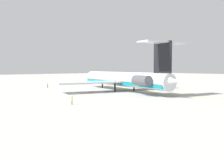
{
  "coord_description": "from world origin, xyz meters",
  "views": [
    {
      "loc": [
        -49.79,
        56.43,
        7.15
      ],
      "look_at": [
        5.85,
        10.52,
        3.13
      ],
      "focal_mm": 39.73,
      "sensor_mm": 36.0,
      "label": 1
    }
  ],
  "objects_px": {
    "ground_crew_portside": "(72,99)",
    "safety_cone_nose": "(136,84)",
    "main_jetliner": "(125,79)",
    "ground_crew_near_nose": "(144,82)",
    "ground_crew_near_tail": "(48,84)"
  },
  "relations": [
    {
      "from": "ground_crew_portside",
      "to": "safety_cone_nose",
      "type": "relative_size",
      "value": 3.08
    },
    {
      "from": "main_jetliner",
      "to": "safety_cone_nose",
      "type": "height_order",
      "value": "main_jetliner"
    },
    {
      "from": "ground_crew_near_nose",
      "to": "ground_crew_near_tail",
      "type": "relative_size",
      "value": 1.07
    },
    {
      "from": "ground_crew_near_nose",
      "to": "safety_cone_nose",
      "type": "height_order",
      "value": "ground_crew_near_nose"
    },
    {
      "from": "ground_crew_portside",
      "to": "ground_crew_near_tail",
      "type": "bearing_deg",
      "value": -91.41
    },
    {
      "from": "main_jetliner",
      "to": "safety_cone_nose",
      "type": "xyz_separation_m",
      "value": [
        19.47,
        -24.54,
        -3.36
      ]
    },
    {
      "from": "main_jetliner",
      "to": "safety_cone_nose",
      "type": "distance_m",
      "value": 31.5
    },
    {
      "from": "safety_cone_nose",
      "to": "ground_crew_near_tail",
      "type": "bearing_deg",
      "value": 78.07
    },
    {
      "from": "main_jetliner",
      "to": "ground_crew_near_nose",
      "type": "distance_m",
      "value": 30.92
    },
    {
      "from": "ground_crew_near_tail",
      "to": "safety_cone_nose",
      "type": "bearing_deg",
      "value": -33.5
    },
    {
      "from": "main_jetliner",
      "to": "ground_crew_near_tail",
      "type": "height_order",
      "value": "main_jetliner"
    },
    {
      "from": "ground_crew_near_nose",
      "to": "ground_crew_portside",
      "type": "height_order",
      "value": "ground_crew_near_nose"
    },
    {
      "from": "ground_crew_portside",
      "to": "safety_cone_nose",
      "type": "bearing_deg",
      "value": -129.45
    },
    {
      "from": "ground_crew_near_nose",
      "to": "ground_crew_portside",
      "type": "xyz_separation_m",
      "value": [
        -29.78,
        51.76,
        -0.09
      ]
    },
    {
      "from": "ground_crew_portside",
      "to": "main_jetliner",
      "type": "bearing_deg",
      "value": -135.26
    }
  ]
}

